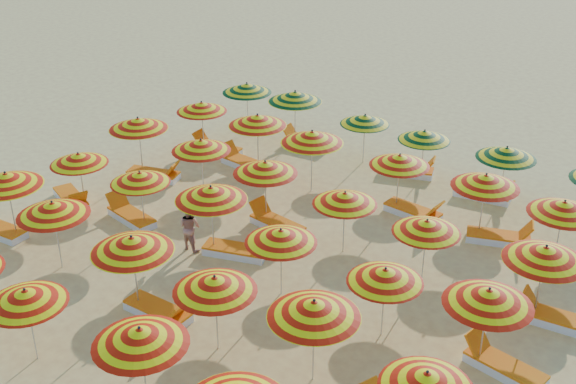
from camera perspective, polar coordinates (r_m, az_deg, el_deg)
The scene contains 48 objects.
ground at distance 19.53m, azimuth -0.87°, elevation -4.73°, with size 120.00×120.00×0.00m, color #EFCF6A.
umbrella_2 at distance 15.91m, azimuth -20.02°, elevation -7.79°, with size 2.08×2.08×1.82m.
umbrella_3 at distance 14.00m, azimuth -11.61°, elevation -11.12°, with size 2.06×2.06×1.96m.
umbrella_6 at distance 20.75m, azimuth -21.38°, elevation 0.93°, with size 2.39×2.39×2.05m.
umbrella_7 at distance 18.96m, azimuth -18.10°, elevation -1.28°, with size 2.00×2.00×1.94m.
umbrella_8 at distance 16.74m, azimuth -12.23°, elevation -4.06°, with size 2.06×2.06×2.03m.
umbrella_9 at distance 15.28m, azimuth -5.81°, elevation -7.26°, with size 1.95×1.95×1.91m.
umbrella_10 at distance 14.35m, azimuth 2.07°, elevation -9.22°, with size 2.50×2.50×2.01m.
umbrella_11 at distance 13.23m, azimuth 10.90°, elevation -14.39°, with size 2.06×2.06×1.81m.
umbrella_12 at distance 21.97m, azimuth -16.21°, elevation 2.54°, with size 1.74×1.74×1.80m.
umbrella_13 at distance 20.40m, azimuth -11.62°, elevation 1.12°, with size 2.13×2.13×1.78m.
umbrella_14 at distance 18.73m, azimuth -6.11°, elevation -0.11°, with size 2.29×2.29×2.02m.
umbrella_15 at distance 17.01m, azimuth -0.56°, elevation -3.51°, with size 1.76×1.76×1.84m.
umbrella_16 at distance 15.81m, azimuth 7.70°, elevation -6.55°, with size 1.98×1.98×1.79m.
umbrella_17 at distance 15.28m, azimuth 15.56°, elevation -8.00°, with size 2.13×2.13×1.97m.
umbrella_18 at distance 23.67m, azimuth -11.76°, elevation 5.32°, with size 2.02×2.02×2.02m.
umbrella_19 at distance 21.93m, azimuth -6.89°, elevation 3.68°, with size 2.22×2.22×1.91m.
umbrella_20 at distance 20.23m, azimuth -1.81°, elevation 1.94°, with size 1.99×1.99×1.95m.
umbrella_21 at distance 18.83m, azimuth 4.52°, elevation -0.50°, with size 2.24×2.24×1.82m.
umbrella_22 at distance 17.83m, azimuth 10.91°, elevation -2.68°, with size 2.09×2.09×1.79m.
umbrella_23 at distance 17.07m, azimuth 19.67°, elevation -4.62°, with size 2.08×2.08×1.99m.
umbrella_24 at distance 25.23m, azimuth -6.84°, elevation 6.70°, with size 2.13×2.13×1.85m.
umbrella_25 at distance 23.46m, azimuth -2.43°, elevation 5.68°, with size 2.27×2.27×2.02m.
umbrella_26 at distance 22.02m, azimuth 1.91°, elevation 4.35°, with size 2.17×2.17×2.06m.
umbrella_27 at distance 21.10m, azimuth 8.82°, elevation 2.49°, with size 2.24×2.24×1.87m.
umbrella_28 at distance 20.13m, azimuth 15.35°, elevation 0.86°, with size 2.27×2.27×1.97m.
umbrella_29 at distance 19.43m, azimuth 20.97°, elevation -1.16°, with size 2.14×2.14×1.91m.
umbrella_30 at distance 26.80m, azimuth -3.27°, elevation 8.20°, with size 1.89×1.89×1.93m.
umbrella_31 at distance 25.59m, azimuth 0.57°, elevation 7.55°, with size 2.23×2.23×2.03m.
umbrella_32 at distance 24.26m, azimuth 6.11°, elevation 5.71°, with size 2.11×2.11×1.77m.
umbrella_33 at distance 23.23m, azimuth 10.73°, elevation 4.41°, with size 1.97×1.97×1.77m.
umbrella_34 at distance 22.26m, azimuth 16.88°, elevation 2.98°, with size 1.84×1.84×1.89m.
lounger_3 at distance 17.30m, azimuth -10.13°, elevation -9.24°, with size 1.75×0.64×0.69m.
lounger_5 at distance 22.89m, azimuth -16.74°, elevation -0.52°, with size 1.83×1.14×0.69m.
lounger_6 at distance 21.45m, azimuth -12.32°, elevation -1.86°, with size 1.80×0.85×0.69m.
lounger_7 at distance 19.33m, azimuth -4.06°, elevation -4.63°, with size 1.83×1.11×0.69m.
lounger_8 at distance 16.15m, azimuth 16.64°, elevation -13.06°, with size 1.80×0.83×0.69m.
lounger_9 at distance 23.87m, azimuth -10.49°, elevation 1.37°, with size 1.83×1.09×0.69m.
lounger_10 at distance 20.55m, azimuth -0.92°, elevation -2.52°, with size 1.79×0.78×0.69m.
lounger_11 at distance 17.88m, azimuth 20.47°, elevation -9.39°, with size 1.79×0.78×0.69m.
lounger_12 at distance 25.53m, azimuth -5.66°, elevation 3.43°, with size 1.80×0.83×0.69m.
lounger_13 at distance 24.39m, azimuth -3.55°, elevation 2.36°, with size 1.77×0.71×0.69m.
lounger_14 at distance 21.51m, azimuth 9.93°, elevation -1.54°, with size 1.77×0.72×0.69m.
lounger_15 at distance 20.72m, azimuth 16.40°, elevation -3.46°, with size 1.83×1.16×0.69m.
lounger_16 at distance 25.87m, azimuth 1.41°, elevation 3.88°, with size 1.78×0.74×0.69m.
lounger_17 at distance 24.06m, azimuth 9.49°, elevation 1.67°, with size 1.83×1.12×0.69m.
lounger_18 at distance 23.01m, azimuth 15.22°, elevation -0.16°, with size 1.80×0.83×0.69m.
beachgoer_b at distance 19.51m, azimuth -7.76°, elevation -2.74°, with size 0.65×0.51×1.34m, color tan.
Camera 1 is at (10.11, -13.25, 10.18)m, focal length 45.00 mm.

